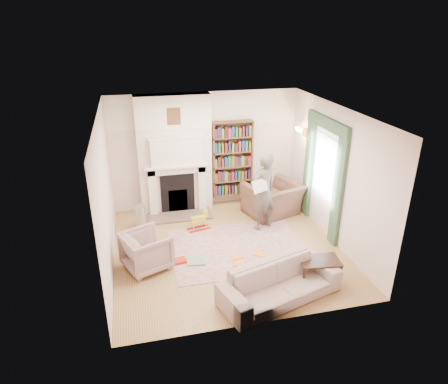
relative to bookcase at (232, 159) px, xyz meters
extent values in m
plane|color=brown|center=(-0.65, -2.12, -1.18)|extent=(4.50, 4.50, 0.00)
plane|color=white|center=(-0.65, -2.12, 1.62)|extent=(4.50, 4.50, 0.00)
plane|color=silver|center=(-0.65, 0.13, 0.22)|extent=(4.50, 0.00, 4.50)
plane|color=silver|center=(-0.65, -4.37, 0.22)|extent=(4.50, 0.00, 4.50)
plane|color=silver|center=(-2.90, -2.12, 0.22)|extent=(0.00, 4.50, 4.50)
plane|color=silver|center=(1.60, -2.12, 0.22)|extent=(0.00, 4.50, 4.50)
cube|color=silver|center=(-1.40, -0.04, 0.22)|extent=(1.70, 0.35, 2.80)
cube|color=silver|center=(-1.40, -0.33, 0.04)|extent=(1.47, 0.24, 0.05)
cube|color=black|center=(-1.40, -0.24, -0.68)|extent=(0.80, 0.06, 0.96)
cube|color=silver|center=(-1.40, -0.31, 0.38)|extent=(1.15, 0.18, 0.62)
cube|color=brown|center=(0.00, 0.00, 0.00)|extent=(1.00, 0.24, 1.85)
cube|color=silver|center=(1.58, -1.72, 0.27)|extent=(0.02, 0.90, 1.30)
cube|color=#2E472E|center=(1.55, -2.42, 0.02)|extent=(0.07, 0.32, 2.40)
cube|color=#2E472E|center=(1.55, -1.02, 0.02)|extent=(0.07, 0.32, 2.40)
cube|color=#2E472E|center=(1.54, -1.72, 1.20)|extent=(0.09, 1.70, 0.24)
cube|color=#B9AF8C|center=(-0.44, -2.18, -1.17)|extent=(2.72, 2.10, 0.01)
imported|color=#50312A|center=(0.77, -0.86, -0.79)|extent=(1.46, 1.36, 0.78)
imported|color=#B9A598|center=(-2.27, -2.44, -0.81)|extent=(1.04, 1.03, 0.73)
imported|color=#BDB59C|center=(-0.17, -3.86, -0.87)|extent=(2.21, 1.38, 0.60)
imported|color=#524841|center=(0.32, -1.46, -0.29)|extent=(0.76, 0.66, 1.77)
cube|color=silver|center=(0.17, -1.66, -0.06)|extent=(0.40, 0.27, 0.26)
cylinder|color=#B1B5B9|center=(-2.31, -0.85, -0.90)|extent=(0.30, 0.30, 0.55)
cube|color=gold|center=(-1.35, -2.46, -1.15)|extent=(0.39, 0.39, 0.03)
cube|color=#B41F14|center=(-1.69, -2.42, -1.14)|extent=(0.31, 0.23, 0.05)
cube|color=red|center=(-0.07, -2.52, -1.16)|extent=(0.30, 0.29, 0.02)
cube|color=red|center=(-0.54, -2.51, -1.16)|extent=(0.26, 0.21, 0.02)
cube|color=red|center=(-0.55, -2.76, -1.16)|extent=(0.29, 0.30, 0.02)
camera|label=1|loc=(-2.34, -8.96, 3.16)|focal=32.00mm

